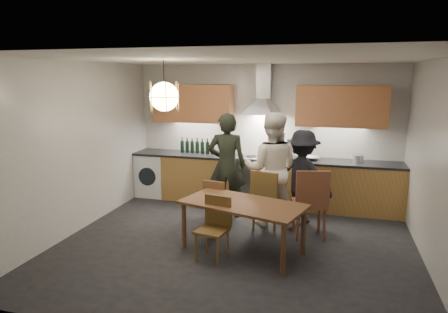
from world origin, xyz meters
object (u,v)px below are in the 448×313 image
(mixing_bowl, at_px, (313,158))
(person_mid, at_px, (271,169))
(person_right, at_px, (302,177))
(stock_pot, at_px, (358,159))
(wine_bottles, at_px, (197,146))
(chair_back_left, at_px, (217,201))
(chair_front, at_px, (215,223))
(person_left, at_px, (227,165))
(dining_table, at_px, (243,208))

(mixing_bowl, bearing_deg, person_mid, -120.87)
(person_right, relative_size, stock_pot, 8.54)
(person_mid, xyz_separation_m, wine_bottles, (-1.62, 1.04, 0.13))
(chair_back_left, distance_m, person_right, 1.47)
(chair_back_left, distance_m, chair_front, 0.97)
(chair_back_left, distance_m, person_left, 0.81)
(chair_front, xyz_separation_m, person_left, (-0.28, 1.63, 0.41))
(stock_pot, height_order, wine_bottles, wine_bottles)
(mixing_bowl, distance_m, wine_bottles, 2.21)
(dining_table, bearing_deg, chair_front, -119.68)
(person_mid, relative_size, mixing_bowl, 6.80)
(mixing_bowl, bearing_deg, person_right, -98.71)
(chair_back_left, xyz_separation_m, mixing_bowl, (1.36, 1.48, 0.47))
(stock_pot, xyz_separation_m, wine_bottles, (-2.99, 0.05, 0.08))
(mixing_bowl, xyz_separation_m, stock_pot, (0.78, 0.01, 0.03))
(chair_back_left, height_order, chair_front, chair_front)
(person_left, bearing_deg, chair_front, 91.17)
(person_mid, xyz_separation_m, person_right, (0.47, 0.22, -0.15))
(person_left, xyz_separation_m, person_mid, (0.79, -0.19, 0.02))
(person_left, relative_size, wine_bottles, 2.56)
(dining_table, relative_size, chair_back_left, 2.22)
(person_right, xyz_separation_m, wine_bottles, (-2.09, 0.82, 0.28))
(person_mid, relative_size, stock_pot, 10.19)
(person_left, relative_size, person_mid, 0.98)
(dining_table, bearing_deg, wine_bottles, 139.02)
(dining_table, relative_size, wine_bottles, 2.59)
(chair_back_left, bearing_deg, dining_table, 140.79)
(chair_front, height_order, person_mid, person_mid)
(dining_table, relative_size, person_mid, 0.99)
(dining_table, xyz_separation_m, person_mid, (0.20, 1.14, 0.30))
(dining_table, distance_m, stock_pot, 2.66)
(stock_pot, bearing_deg, person_right, -139.36)
(mixing_bowl, xyz_separation_m, wine_bottles, (-2.21, 0.06, 0.11))
(chair_front, distance_m, wine_bottles, 2.78)
(dining_table, relative_size, person_right, 1.18)
(chair_back_left, relative_size, chair_front, 0.98)
(chair_front, height_order, mixing_bowl, mixing_bowl)
(chair_back_left, xyz_separation_m, chair_front, (0.26, -0.94, 0.01))
(person_right, xyz_separation_m, stock_pot, (0.89, 0.77, 0.20))
(chair_front, relative_size, stock_pot, 4.65)
(person_right, relative_size, mixing_bowl, 5.70)
(dining_table, xyz_separation_m, person_left, (-0.59, 1.33, 0.28))
(person_mid, bearing_deg, dining_table, 75.71)
(wine_bottles, bearing_deg, person_right, -21.39)
(dining_table, distance_m, chair_front, 0.45)
(mixing_bowl, bearing_deg, wine_bottles, 178.45)
(person_left, bearing_deg, person_right, 172.98)
(person_right, bearing_deg, person_left, 17.69)
(person_mid, relative_size, person_right, 1.19)
(person_right, bearing_deg, person_mid, 41.52)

